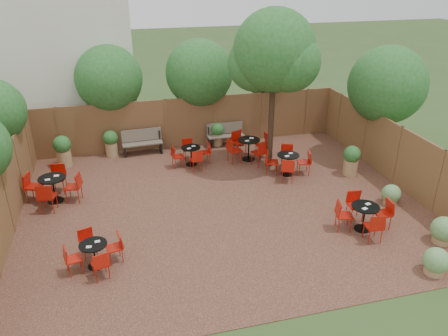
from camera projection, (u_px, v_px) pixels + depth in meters
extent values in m
plane|color=#354F23|center=(222.00, 204.00, 13.51)|extent=(80.00, 80.00, 0.00)
cube|color=#361D16|center=(222.00, 204.00, 13.51)|extent=(12.00, 10.00, 0.02)
cube|color=brown|center=(191.00, 122.00, 17.46)|extent=(12.00, 0.08, 2.00)
cube|color=brown|center=(6.00, 201.00, 11.72)|extent=(0.08, 10.00, 2.00)
cube|color=brown|center=(397.00, 155.00, 14.45)|extent=(0.08, 10.00, 2.00)
cube|color=silver|center=(66.00, 38.00, 17.77)|extent=(5.00, 4.00, 8.00)
sphere|color=#1F591D|center=(109.00, 79.00, 16.63)|extent=(2.55, 2.55, 2.55)
sphere|color=#1F591D|center=(199.00, 73.00, 17.32)|extent=(2.68, 2.68, 2.68)
sphere|color=#1F591D|center=(269.00, 71.00, 18.23)|extent=(2.27, 2.27, 2.27)
sphere|color=#1F591D|center=(387.00, 85.00, 15.55)|extent=(2.77, 2.77, 2.77)
cylinder|color=black|center=(272.00, 108.00, 15.09)|extent=(0.25, 0.25, 4.39)
sphere|color=#1F591D|center=(275.00, 50.00, 14.25)|extent=(2.73, 2.73, 2.73)
sphere|color=#1F591D|center=(256.00, 63.00, 14.69)|extent=(1.91, 1.91, 1.91)
sphere|color=#1F591D|center=(290.00, 61.00, 14.12)|extent=(2.00, 2.00, 2.00)
cube|color=brown|center=(142.00, 143.00, 16.84)|extent=(1.55, 0.54, 0.05)
cube|color=brown|center=(141.00, 135.00, 16.90)|extent=(1.54, 0.19, 0.46)
cube|color=black|center=(125.00, 151.00, 16.78)|extent=(0.08, 0.46, 0.41)
cube|color=black|center=(161.00, 147.00, 17.09)|extent=(0.08, 0.46, 0.41)
cube|color=brown|center=(226.00, 136.00, 17.60)|extent=(1.49, 0.50, 0.05)
cube|color=brown|center=(225.00, 128.00, 17.66)|extent=(1.48, 0.17, 0.45)
cube|color=black|center=(210.00, 143.00, 17.54)|extent=(0.08, 0.44, 0.39)
cube|color=black|center=(242.00, 140.00, 17.85)|extent=(0.08, 0.44, 0.39)
cylinder|color=black|center=(96.00, 266.00, 10.74)|extent=(0.39, 0.39, 0.03)
cylinder|color=black|center=(95.00, 255.00, 10.60)|extent=(0.04, 0.04, 0.62)
cylinder|color=black|center=(93.00, 244.00, 10.47)|extent=(0.67, 0.67, 0.03)
cube|color=white|center=(97.00, 241.00, 10.54)|extent=(0.14, 0.12, 0.01)
cube|color=white|center=(89.00, 247.00, 10.34)|extent=(0.14, 0.12, 0.01)
cylinder|color=black|center=(56.00, 200.00, 13.67)|extent=(0.48, 0.48, 0.03)
cylinder|color=black|center=(54.00, 189.00, 13.51)|extent=(0.05, 0.05, 0.76)
cylinder|color=black|center=(52.00, 178.00, 13.34)|extent=(0.83, 0.83, 0.03)
cube|color=white|center=(56.00, 176.00, 13.43)|extent=(0.17, 0.14, 0.02)
cube|color=white|center=(47.00, 180.00, 13.19)|extent=(0.17, 0.14, 0.02)
cylinder|color=black|center=(287.00, 174.00, 15.39)|extent=(0.44, 0.44, 0.03)
cylinder|color=black|center=(288.00, 165.00, 15.23)|extent=(0.05, 0.05, 0.71)
cylinder|color=black|center=(288.00, 155.00, 15.08)|extent=(0.77, 0.77, 0.03)
cube|color=white|center=(291.00, 153.00, 15.17)|extent=(0.17, 0.14, 0.02)
cube|color=white|center=(287.00, 156.00, 14.94)|extent=(0.17, 0.14, 0.02)
cylinder|color=black|center=(362.00, 229.00, 12.22)|extent=(0.44, 0.44, 0.03)
cylinder|color=black|center=(364.00, 218.00, 12.07)|extent=(0.05, 0.05, 0.70)
cylinder|color=black|center=(366.00, 207.00, 11.91)|extent=(0.76, 0.76, 0.03)
cube|color=white|center=(368.00, 204.00, 12.00)|extent=(0.16, 0.13, 0.02)
cube|color=white|center=(365.00, 209.00, 11.78)|extent=(0.16, 0.13, 0.02)
cylinder|color=black|center=(248.00, 159.00, 16.54)|extent=(0.48, 0.48, 0.03)
cylinder|color=black|center=(249.00, 150.00, 16.38)|extent=(0.05, 0.05, 0.76)
cylinder|color=black|center=(249.00, 140.00, 16.21)|extent=(0.83, 0.83, 0.03)
cube|color=white|center=(252.00, 138.00, 16.30)|extent=(0.17, 0.14, 0.02)
cube|color=white|center=(247.00, 141.00, 16.06)|extent=(0.17, 0.14, 0.02)
cylinder|color=black|center=(191.00, 164.00, 16.12)|extent=(0.41, 0.41, 0.03)
cylinder|color=black|center=(191.00, 156.00, 15.98)|extent=(0.05, 0.05, 0.65)
cylinder|color=black|center=(191.00, 148.00, 15.84)|extent=(0.70, 0.70, 0.03)
cube|color=white|center=(193.00, 146.00, 15.92)|extent=(0.13, 0.10, 0.01)
cube|color=white|center=(189.00, 148.00, 15.71)|extent=(0.13, 0.10, 0.01)
cylinder|color=#98764C|center=(112.00, 149.00, 16.77)|extent=(0.46, 0.46, 0.53)
sphere|color=#1F591D|center=(110.00, 138.00, 16.57)|extent=(0.55, 0.55, 0.55)
cylinder|color=#98764C|center=(217.00, 139.00, 17.74)|extent=(0.43, 0.43, 0.49)
sphere|color=#1F591D|center=(217.00, 129.00, 17.55)|extent=(0.51, 0.51, 0.51)
cylinder|color=#98764C|center=(64.00, 158.00, 15.92)|extent=(0.53, 0.53, 0.60)
sphere|color=#1F591D|center=(62.00, 144.00, 15.69)|extent=(0.63, 0.63, 0.63)
cylinder|color=#98764C|center=(350.00, 167.00, 15.26)|extent=(0.49, 0.49, 0.56)
sphere|color=#1F591D|center=(352.00, 154.00, 15.05)|extent=(0.58, 0.58, 0.58)
cylinder|color=#98764C|center=(442.00, 238.00, 11.63)|extent=(0.50, 0.50, 0.23)
sphere|color=#578746|center=(444.00, 229.00, 11.51)|extent=(0.68, 0.68, 0.68)
cylinder|color=#98764C|center=(434.00, 269.00, 10.47)|extent=(0.46, 0.46, 0.21)
sphere|color=#578746|center=(436.00, 260.00, 10.36)|extent=(0.63, 0.63, 0.63)
cylinder|color=#98764C|center=(390.00, 200.00, 13.51)|extent=(0.42, 0.42, 0.19)
sphere|color=#578746|center=(391.00, 194.00, 13.41)|extent=(0.57, 0.57, 0.57)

